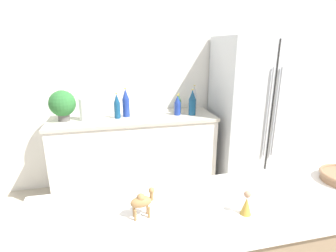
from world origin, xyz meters
name	(u,v)px	position (x,y,z in m)	size (l,w,h in m)	color
wall_back	(150,82)	(0.00, 2.73, 1.27)	(8.00, 0.06, 2.55)	white
back_counter	(135,154)	(-0.25, 2.40, 0.47)	(1.85, 0.63, 0.94)	white
refrigerator	(254,113)	(1.22, 2.33, 0.91)	(0.95, 0.73, 1.81)	silver
potted_plant	(62,104)	(-1.00, 2.40, 1.12)	(0.28, 0.28, 0.33)	#595451
paper_towel_roll	(85,109)	(-0.77, 2.37, 1.06)	(0.12, 0.12, 0.24)	white
back_bottle_0	(192,103)	(0.42, 2.32, 1.08)	(0.08, 0.08, 0.30)	navy
back_bottle_1	(117,106)	(-0.43, 2.38, 1.07)	(0.07, 0.07, 0.28)	navy
back_bottle_2	(194,99)	(0.49, 2.47, 1.09)	(0.06, 0.06, 0.32)	#B2B7BC
back_bottle_3	(177,106)	(0.25, 2.36, 1.05)	(0.07, 0.07, 0.23)	navy
back_bottle_4	(126,103)	(-0.33, 2.43, 1.09)	(0.08, 0.08, 0.32)	navy
back_bottle_5	(178,104)	(0.29, 2.47, 1.04)	(0.06, 0.06, 0.23)	#2D6033
camel_figurine	(142,201)	(-0.41, 0.51, 1.06)	(0.11, 0.06, 0.14)	olive
wise_man_figurine_blue	(246,204)	(0.05, 0.43, 1.03)	(0.05, 0.05, 0.12)	#B28933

